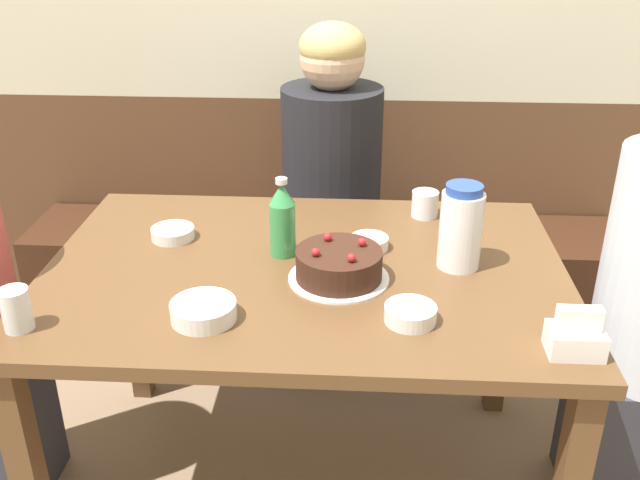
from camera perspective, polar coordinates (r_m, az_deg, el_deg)
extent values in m
cube|color=brown|center=(2.85, 0.51, 2.70)|extent=(4.80, 0.04, 0.88)
cube|color=#381E11|center=(2.75, 0.26, -3.34)|extent=(2.20, 0.38, 0.44)
cube|color=brown|center=(1.79, -1.21, -2.61)|extent=(1.30, 0.89, 0.03)
cube|color=brown|center=(2.42, -14.68, -5.22)|extent=(0.06, 0.06, 0.69)
cube|color=brown|center=(2.35, 14.43, -6.13)|extent=(0.06, 0.06, 0.69)
cylinder|color=white|center=(1.72, 1.51, -3.06)|extent=(0.24, 0.24, 0.01)
cylinder|color=#381E14|center=(1.70, 1.52, -1.94)|extent=(0.21, 0.21, 0.07)
sphere|color=red|center=(1.63, 2.53, -1.44)|extent=(0.02, 0.02, 0.02)
sphere|color=red|center=(1.71, 3.38, -0.18)|extent=(0.02, 0.02, 0.02)
sphere|color=red|center=(1.73, 0.61, 0.24)|extent=(0.02, 0.02, 0.02)
sphere|color=red|center=(1.66, -0.36, -0.99)|extent=(0.02, 0.02, 0.02)
cylinder|color=white|center=(1.77, 11.18, 0.76)|extent=(0.11, 0.11, 0.19)
cylinder|color=#28479E|center=(1.73, 11.49, 4.00)|extent=(0.09, 0.09, 0.02)
cylinder|color=#388E4C|center=(1.81, -3.01, 0.86)|extent=(0.07, 0.07, 0.14)
cone|color=#388E4C|center=(1.77, -3.09, 3.71)|extent=(0.07, 0.07, 0.05)
cylinder|color=silver|center=(1.76, -3.11, 4.75)|extent=(0.03, 0.03, 0.01)
cube|color=white|center=(1.53, 19.73, -7.62)|extent=(0.11, 0.08, 0.05)
cube|color=white|center=(1.51, 20.02, -5.95)|extent=(0.09, 0.03, 0.05)
cylinder|color=white|center=(1.87, 3.95, -0.22)|extent=(0.10, 0.10, 0.03)
cylinder|color=white|center=(1.56, 7.24, -5.88)|extent=(0.11, 0.11, 0.04)
cylinder|color=white|center=(1.96, -11.69, 0.55)|extent=(0.12, 0.12, 0.03)
cylinder|color=white|center=(1.58, -9.31, -5.62)|extent=(0.14, 0.14, 0.04)
cylinder|color=silver|center=(1.64, -23.13, -5.13)|extent=(0.06, 0.06, 0.09)
cylinder|color=silver|center=(2.07, 8.39, 2.87)|extent=(0.08, 0.08, 0.07)
cube|color=#33333D|center=(2.64, 0.85, -4.57)|extent=(0.30, 0.34, 0.45)
cylinder|color=black|center=(2.42, 0.93, 5.72)|extent=(0.34, 0.34, 0.55)
sphere|color=beige|center=(2.32, 1.00, 14.32)|extent=(0.21, 0.21, 0.21)
ellipsoid|color=tan|center=(2.31, 1.00, 15.21)|extent=(0.21, 0.21, 0.16)
cube|color=#33333D|center=(2.21, 23.94, -13.97)|extent=(0.34, 0.30, 0.45)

